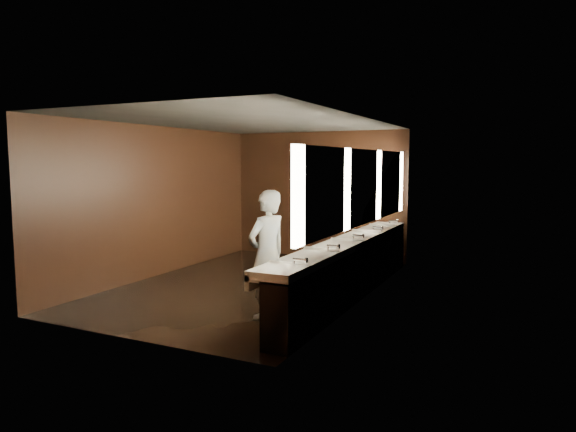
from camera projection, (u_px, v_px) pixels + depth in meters
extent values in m
plane|color=black|center=(252.00, 285.00, 8.90)|extent=(6.00, 6.00, 0.00)
cube|color=#2D2D2B|center=(251.00, 122.00, 8.60)|extent=(4.00, 6.00, 0.02)
cube|color=black|center=(318.00, 195.00, 11.44)|extent=(4.00, 0.02, 2.80)
cube|color=black|center=(125.00, 224.00, 6.06)|extent=(4.00, 0.02, 2.80)
cube|color=black|center=(159.00, 201.00, 9.61)|extent=(0.02, 6.00, 2.80)
cube|color=black|center=(364.00, 210.00, 7.89)|extent=(0.02, 6.00, 2.80)
cube|color=black|center=(352.00, 272.00, 8.07)|extent=(0.36, 5.40, 0.81)
cube|color=white|center=(347.00, 244.00, 8.06)|extent=(0.55, 5.40, 0.12)
cube|color=white|center=(332.00, 248.00, 8.18)|extent=(0.06, 5.40, 0.18)
cylinder|color=silver|center=(300.00, 260.00, 6.00)|extent=(0.18, 0.04, 0.04)
cylinder|color=silver|center=(333.00, 246.00, 6.98)|extent=(0.18, 0.04, 0.04)
cylinder|color=silver|center=(358.00, 236.00, 7.97)|extent=(0.18, 0.04, 0.04)
cylinder|color=silver|center=(378.00, 228.00, 8.96)|extent=(0.18, 0.04, 0.04)
cylinder|color=silver|center=(393.00, 221.00, 9.94)|extent=(0.18, 0.04, 0.04)
cube|color=#FBEFCD|center=(298.00, 196.00, 5.71)|extent=(0.06, 0.22, 1.15)
cube|color=white|center=(325.00, 192.00, 6.42)|extent=(0.03, 1.32, 1.15)
cube|color=#FBEFCD|center=(345.00, 189.00, 7.15)|extent=(0.06, 0.23, 1.15)
cube|color=white|center=(364.00, 187.00, 7.86)|extent=(0.03, 1.32, 1.15)
cube|color=#FBEFCD|center=(377.00, 185.00, 8.58)|extent=(0.06, 0.23, 1.15)
cube|color=white|center=(390.00, 183.00, 9.29)|extent=(0.03, 1.32, 1.15)
cube|color=#FBEFCD|center=(400.00, 182.00, 10.02)|extent=(0.06, 0.22, 1.15)
imported|color=#89ADCC|center=(267.00, 254.00, 6.96)|extent=(0.60, 0.74, 1.76)
cylinder|color=black|center=(316.00, 292.00, 7.40)|extent=(0.43, 0.43, 0.53)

